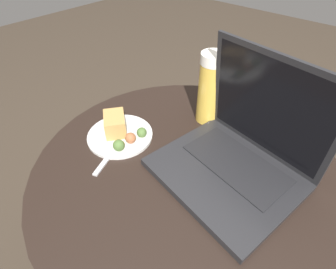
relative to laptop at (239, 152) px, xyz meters
name	(u,v)px	position (x,y,z in m)	size (l,w,h in m)	color
ground_plane	(181,254)	(-0.10, -0.07, -0.55)	(6.00, 6.00, 0.00)	#382D23
table	(185,193)	(-0.10, -0.07, -0.18)	(0.76, 0.76, 0.50)	#515156
laptop	(239,152)	(0.00, 0.00, 0.00)	(0.35, 0.31, 0.28)	#232326
beer_glass	(210,89)	(-0.17, 0.12, 0.05)	(0.07, 0.07, 0.21)	gold
snack_plate	(119,131)	(-0.30, -0.11, -0.04)	(0.18, 0.18, 0.06)	silver
fork	(114,150)	(-0.27, -0.15, -0.05)	(0.07, 0.16, 0.00)	silver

